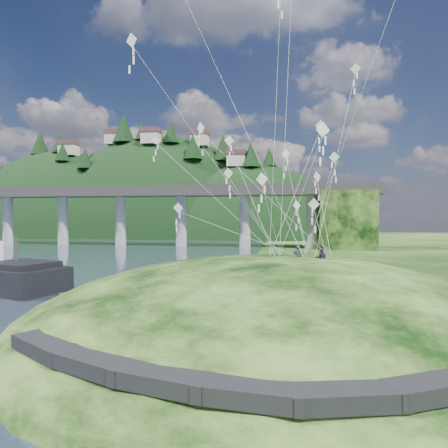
# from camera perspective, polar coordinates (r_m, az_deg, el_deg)

# --- Properties ---
(ground) EXTENTS (320.00, 320.00, 0.00)m
(ground) POSITION_cam_1_polar(r_m,az_deg,el_deg) (26.41, -11.06, -15.64)
(ground) COLOR black
(ground) RESTS_ON ground
(grass_hill) EXTENTS (36.00, 32.00, 13.00)m
(grass_hill) POSITION_cam_1_polar(r_m,az_deg,el_deg) (27.34, 7.38, -18.34)
(grass_hill) COLOR black
(grass_hill) RESTS_ON ground
(footpath) EXTENTS (22.29, 5.84, 0.83)m
(footpath) POSITION_cam_1_polar(r_m,az_deg,el_deg) (15.12, 3.98, -20.44)
(footpath) COLOR black
(footpath) RESTS_ON ground
(bridge) EXTENTS (160.00, 11.00, 15.00)m
(bridge) POSITION_cam_1_polar(r_m,az_deg,el_deg) (100.18, -11.63, 2.44)
(bridge) COLOR #2D2B2B
(bridge) RESTS_ON ground
(far_ridge) EXTENTS (153.00, 70.00, 94.50)m
(far_ridge) POSITION_cam_1_polar(r_m,az_deg,el_deg) (155.71, -10.78, -4.29)
(far_ridge) COLOR black
(far_ridge) RESTS_ON ground
(wooden_dock) EXTENTS (11.89, 5.93, 0.86)m
(wooden_dock) POSITION_cam_1_polar(r_m,az_deg,el_deg) (36.01, -15.45, -10.45)
(wooden_dock) COLOR #352415
(wooden_dock) RESTS_ON ground
(kite_flyers) EXTENTS (2.20, 0.72, 1.76)m
(kite_flyers) POSITION_cam_1_polar(r_m,az_deg,el_deg) (26.33, 13.00, -2.89)
(kite_flyers) COLOR #252731
(kite_flyers) RESTS_ON ground
(kite_swarm) EXTENTS (17.59, 15.47, 20.40)m
(kite_swarm) POSITION_cam_1_polar(r_m,az_deg,el_deg) (28.64, 5.61, 15.02)
(kite_swarm) COLOR white
(kite_swarm) RESTS_ON ground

